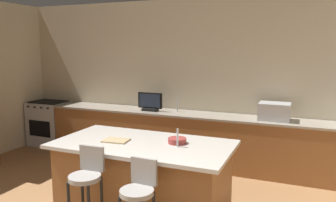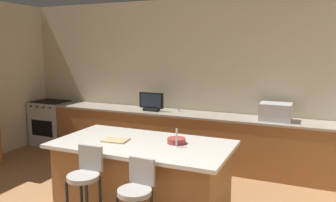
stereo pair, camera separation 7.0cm
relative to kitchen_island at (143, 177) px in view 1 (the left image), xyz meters
The scene contains 12 objects.
wall_back 2.49m from the kitchen_island, 92.92° to the left, with size 7.54×0.12×2.92m, color beige.
counter_back 1.91m from the kitchen_island, 95.17° to the left, with size 5.24×0.62×0.92m.
kitchen_island is the anchor object (origin of this frame).
range_oven 3.71m from the kitchen_island, 149.23° to the left, with size 0.78×0.63×0.94m.
microwave 2.42m from the kitchen_island, 54.09° to the left, with size 0.48×0.36×0.27m, color #B7BABF.
tv_monitor 2.10m from the kitchen_island, 113.06° to the left, with size 0.46×0.16×0.33m.
sink_faucet_back 2.10m from the kitchen_island, 98.87° to the left, with size 0.02×0.02×0.24m, color #B2B2B7.
sink_faucet_island 0.72m from the kitchen_island, ahead, with size 0.02×0.02×0.22m, color #B2B2B7.
bar_stool_left 0.84m from the kitchen_island, 109.53° to the right, with size 0.34×0.34×1.02m.
bar_stool_right 0.86m from the kitchen_island, 66.42° to the right, with size 0.34×0.34×0.96m.
fruit_bowl 0.63m from the kitchen_island, 18.61° to the left, with size 0.22×0.22×0.06m, color #993833.
cutting_board 0.57m from the kitchen_island, 167.79° to the right, with size 0.31×0.23×0.02m, color tan.
Camera 1 is at (1.93, -1.67, 2.06)m, focal length 35.79 mm.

